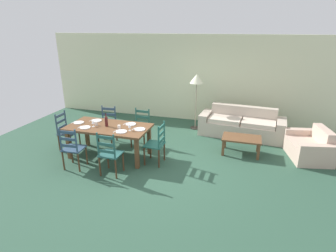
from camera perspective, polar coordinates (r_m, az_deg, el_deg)
The scene contains 30 objects.
ground_plane at distance 6.23m, azimuth -2.15°, elevation -7.80°, with size 9.60×9.60×0.02m, color #2C4E3C.
wall_far at distance 8.83m, azimuth 4.69°, elevation 9.92°, with size 9.60×0.16×2.70m, color beige.
dining_table at distance 6.43m, azimuth -12.33°, elevation -0.75°, with size 1.90×0.96×0.75m.
dining_chair_near_left at distance 6.14m, azimuth -19.39°, elevation -4.39°, with size 0.45×0.43×0.96m.
dining_chair_near_right at distance 5.67m, azimuth -12.13°, elevation -5.68°, with size 0.42×0.40×0.96m.
dining_chair_far_left at distance 7.31m, azimuth -12.51°, elevation 0.23°, with size 0.45×0.43×0.96m.
dining_chair_far_right at distance 6.96m, azimuth -5.69°, elevation -0.39°, with size 0.44×0.42×0.96m.
dining_chair_head_west at distance 7.15m, azimuth -20.50°, elevation -1.03°, with size 0.41×0.43×0.96m.
dining_chair_head_east at distance 6.01m, azimuth -2.41°, elevation -3.70°, with size 0.41×0.43×0.96m.
dinner_plate_near_left at distance 6.42m, azimuth -16.97°, elevation -0.29°, with size 0.24×0.24×0.02m, color white.
fork_near_left at distance 6.51m, azimuth -18.08°, elevation -0.21°, with size 0.02×0.17×0.01m, color silver.
dinner_plate_near_right at distance 5.99m, azimuth -9.74°, elevation -1.16°, with size 0.24×0.24×0.02m, color white.
fork_near_right at distance 6.06m, azimuth -11.01°, elevation -1.06°, with size 0.02×0.17×0.01m, color silver.
dinner_plate_far_left at distance 6.82m, azimuth -14.72°, elevation 1.11°, with size 0.24×0.24×0.02m, color white.
fork_far_left at distance 6.90m, azimuth -15.79°, elevation 1.17°, with size 0.02×0.17×0.01m, color silver.
dinner_plate_far_right at distance 6.41m, azimuth -7.80°, elevation 0.39°, with size 0.24×0.24×0.02m, color white.
fork_far_right at distance 6.48m, azimuth -9.01°, elevation 0.46°, with size 0.02×0.17×0.01m, color silver.
dinner_plate_head_west at distance 6.80m, azimuth -18.18°, elevation 0.69°, with size 0.24×0.24×0.02m, color white.
fork_head_west at distance 6.88m, azimuth -19.20°, elevation 0.76°, with size 0.02×0.17×0.01m, color silver.
dinner_plate_head_east at distance 6.07m, azimuth -5.91°, elevation -0.67°, with size 0.24×0.24×0.02m, color white.
fork_head_east at distance 6.13m, azimuth -7.21°, elevation -0.58°, with size 0.02×0.17×0.01m, color silver.
wine_bottle at distance 6.37m, azimuth -12.79°, elevation 0.95°, with size 0.07×0.07×0.32m.
wine_glass_near_left at distance 6.42m, azimuth -15.44°, elevation 0.80°, with size 0.06×0.06×0.16m.
wine_glass_near_right at distance 6.01m, azimuth -8.05°, elevation 0.02°, with size 0.06×0.06×0.16m.
coffee_cup_primary at distance 6.17m, azimuth -10.21°, elevation -0.20°, with size 0.07×0.07×0.09m, color beige.
coffee_cup_secondary at distance 6.50m, azimuth -14.81°, elevation 0.50°, with size 0.07×0.07×0.09m, color beige.
couch at distance 7.90m, azimuth 15.15°, elevation 0.10°, with size 2.34×1.01×0.80m.
coffee_table at distance 6.75m, azimuth 15.14°, elevation -2.82°, with size 0.90×0.56×0.42m.
armchair_upholstered at distance 7.20m, azimuth 27.71°, elevation -3.97°, with size 1.01×1.30×0.72m.
standing_lamp at distance 7.92m, azimuth 6.02°, elevation 9.14°, with size 0.40×0.40×1.64m.
Camera 1 is at (1.79, -5.20, 2.90)m, focal length 29.10 mm.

